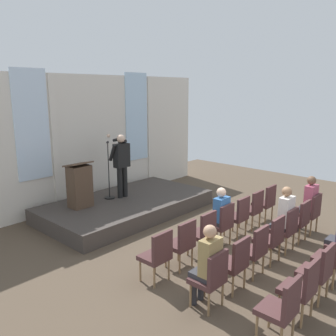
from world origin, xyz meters
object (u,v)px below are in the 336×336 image
object	(u,v)px
chair_r0_c3	(222,222)
audience_r1_c0	(207,262)
lectern	(80,185)
chair_r0_c5	(253,207)
chair_r0_c0	(158,253)
chair_r0_c6	(266,201)
chair_r2_c1	(302,286)
chair_r0_c4	(239,214)
chair_r1_c4	(286,227)
chair_r2_c2	(319,269)
audience_r0_c3	(219,213)
mic_stand	(109,186)
chair_r2_c0	(282,306)
audience_r1_c4	(284,216)
chair_r0_c1	(182,241)
chair_r1_c2	(255,248)
audience_r1_c6	(308,201)
chair_r2_c3	(333,255)
chair_r1_c5	(299,218)
chair_r1_c1	(235,261)
chair_r1_c3	(272,237)
chair_r0_c2	(204,231)
speaker	(121,161)
chair_r1_c6	(311,211)

from	to	relation	value
chair_r0_c3	audience_r1_c0	size ratio (longest dim) A/B	0.70
lectern	chair_r0_c5	bearing A→B (deg)	-53.78
chair_r0_c0	chair_r0_c6	bearing A→B (deg)	0.00
chair_r2_c1	chair_r0_c3	bearing A→B (deg)	59.65
chair_r0_c3	chair_r0_c4	distance (m)	0.65
chair_r0_c5	chair_r1_c4	xyz separation A→B (m)	(-0.65, -1.12, 0.00)
chair_r1_c4	chair_r2_c2	size ratio (longest dim) A/B	1.00
audience_r0_c3	chair_r0_c4	world-z (taller)	audience_r0_c3
mic_stand	chair_r2_c0	size ratio (longest dim) A/B	1.65
chair_r0_c4	chair_r2_c0	size ratio (longest dim) A/B	1.00
chair_r0_c3	audience_r1_c4	world-z (taller)	audience_r1_c4
chair_r0_c1	audience_r0_c3	size ratio (longest dim) A/B	0.73
audience_r1_c4	chair_r0_c0	bearing A→B (deg)	158.35
chair_r1_c2	chair_r0_c4	bearing A→B (deg)	40.49
audience_r1_c6	chair_r2_c3	bearing A→B (deg)	-148.62
lectern	chair_r1_c5	size ratio (longest dim) A/B	1.23
mic_stand	chair_r1_c1	distance (m)	4.68
chair_r0_c6	audience_r1_c4	world-z (taller)	audience_r1_c4
chair_r1_c3	mic_stand	bearing A→B (deg)	93.22
chair_r1_c3	chair_r1_c4	bearing A→B (deg)	0.00
audience_r0_c3	chair_r2_c1	world-z (taller)	audience_r0_c3
chair_r2_c2	chair_r0_c2	bearing A→B (deg)	90.00
chair_r0_c2	chair_r1_c4	size ratio (longest dim) A/B	1.00
chair_r0_c0	chair_r2_c3	world-z (taller)	same
chair_r2_c2	chair_r0_c1	bearing A→B (deg)	106.32
chair_r1_c2	audience_r1_c4	bearing A→B (deg)	3.44
lectern	chair_r2_c1	world-z (taller)	lectern
chair_r0_c5	audience_r1_c4	xyz separation A→B (m)	(-0.65, -1.04, 0.23)
chair_r0_c0	chair_r2_c0	world-z (taller)	same
chair_r0_c6	chair_r1_c5	bearing A→B (deg)	-120.35
speaker	mic_stand	bearing A→B (deg)	152.08
chair_r1_c1	audience_r1_c6	bearing A→B (deg)	1.40
lectern	audience_r0_c3	xyz separation A→B (m)	(1.19, -3.33, -0.23)
speaker	audience_r1_c0	xyz separation A→B (m)	(-2.01, -4.31, -0.65)
chair_r0_c0	speaker	bearing A→B (deg)	58.45
chair_r1_c4	chair_r2_c3	distance (m)	1.29
chair_r2_c0	chair_r2_c1	bearing A→B (deg)	0.00
chair_r1_c3	chair_r2_c0	size ratio (longest dim) A/B	1.00
chair_r0_c0	chair_r2_c3	bearing A→B (deg)	-48.70
chair_r0_c3	chair_r0_c4	size ratio (longest dim) A/B	1.00
chair_r0_c4	chair_r2_c0	bearing A→B (deg)	-139.51
chair_r1_c2	chair_r2_c2	xyz separation A→B (m)	(0.00, -1.12, 0.00)
chair_r2_c3	audience_r0_c3	bearing A→B (deg)	90.00
chair_r0_c4	chair_r1_c2	world-z (taller)	same
audience_r1_c4	chair_r1_c5	xyz separation A→B (m)	(0.65, -0.08, -0.23)
audience_r1_c6	chair_r0_c1	bearing A→B (deg)	162.40
chair_r0_c1	chair_r2_c1	world-z (taller)	same
chair_r1_c4	chair_r2_c1	world-z (taller)	same
audience_r0_c3	chair_r1_c6	size ratio (longest dim) A/B	1.36
chair_r0_c2	chair_r0_c3	size ratio (longest dim) A/B	1.00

